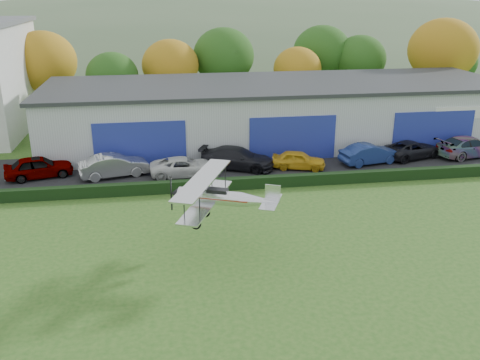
{
  "coord_description": "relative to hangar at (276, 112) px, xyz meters",
  "views": [
    {
      "loc": [
        -5.37,
        -17.43,
        13.06
      ],
      "look_at": [
        -1.0,
        10.72,
        2.66
      ],
      "focal_mm": 39.32,
      "sensor_mm": 36.0,
      "label": 1
    }
  ],
  "objects": [
    {
      "name": "ground",
      "position": [
        -5.0,
        -27.98,
        -2.66
      ],
      "size": [
        300.0,
        300.0,
        0.0
      ],
      "primitive_type": "plane",
      "color": "#2A571B",
      "rests_on": "ground"
    },
    {
      "name": "apron",
      "position": [
        -2.0,
        -6.98,
        -2.63
      ],
      "size": [
        48.0,
        9.0,
        0.05
      ],
      "primitive_type": "cube",
      "color": "black",
      "rests_on": "ground"
    },
    {
      "name": "hedge",
      "position": [
        -2.0,
        -11.78,
        -2.26
      ],
      "size": [
        46.0,
        0.6,
        0.8
      ],
      "primitive_type": "cube",
      "color": "black",
      "rests_on": "ground"
    },
    {
      "name": "hangar",
      "position": [
        0.0,
        0.0,
        0.0
      ],
      "size": [
        40.6,
        12.6,
        5.3
      ],
      "color": "#B2B7BC",
      "rests_on": "ground"
    },
    {
      "name": "tree_belt",
      "position": [
        -4.15,
        12.64,
        2.95
      ],
      "size": [
        75.7,
        13.22,
        10.12
      ],
      "color": "#3D2614",
      "rests_on": "ground"
    },
    {
      "name": "distant_hills",
      "position": [
        -9.38,
        112.02,
        -15.7
      ],
      "size": [
        430.0,
        196.0,
        56.0
      ],
      "color": "#4C6642",
      "rests_on": "ground"
    },
    {
      "name": "car_0",
      "position": [
        -19.31,
        -7.38,
        -1.8
      ],
      "size": [
        5.09,
        3.08,
        1.62
      ],
      "primitive_type": "imported",
      "rotation": [
        0.0,
        0.0,
        1.83
      ],
      "color": "gray",
      "rests_on": "apron"
    },
    {
      "name": "car_1",
      "position": [
        -13.89,
        -7.96,
        -1.78
      ],
      "size": [
        5.32,
        2.91,
        1.66
      ],
      "primitive_type": "imported",
      "rotation": [
        0.0,
        0.0,
        1.81
      ],
      "color": "silver",
      "rests_on": "apron"
    },
    {
      "name": "car_2",
      "position": [
        -8.81,
        -8.61,
        -1.91
      ],
      "size": [
        5.05,
        2.43,
        1.39
      ],
      "primitive_type": "imported",
      "rotation": [
        0.0,
        0.0,
        1.6
      ],
      "color": "silver",
      "rests_on": "apron"
    },
    {
      "name": "car_3",
      "position": [
        -4.71,
        -7.55,
        -1.78
      ],
      "size": [
        6.13,
        4.38,
        1.65
      ],
      "primitive_type": "imported",
      "rotation": [
        0.0,
        0.0,
        1.16
      ],
      "color": "black",
      "rests_on": "apron"
    },
    {
      "name": "car_4",
      "position": [
        -0.07,
        -8.32,
        -1.91
      ],
      "size": [
        4.38,
        2.78,
        1.39
      ],
      "primitive_type": "imported",
      "rotation": [
        0.0,
        0.0,
        1.27
      ],
      "color": "gold",
      "rests_on": "apron"
    },
    {
      "name": "car_5",
      "position": [
        5.8,
        -7.95,
        -1.81
      ],
      "size": [
        5.05,
        2.61,
        1.59
      ],
      "primitive_type": "imported",
      "rotation": [
        0.0,
        0.0,
        1.77
      ],
      "color": "navy",
      "rests_on": "apron"
    },
    {
      "name": "car_6",
      "position": [
        9.79,
        -7.03,
        -1.9
      ],
      "size": [
        5.52,
        3.71,
        1.41
      ],
      "primitive_type": "imported",
      "rotation": [
        0.0,
        0.0,
        1.87
      ],
      "color": "black",
      "rests_on": "apron"
    },
    {
      "name": "car_7",
      "position": [
        14.58,
        -7.4,
        -1.77
      ],
      "size": [
        6.09,
        3.38,
        1.67
      ],
      "primitive_type": "imported",
      "rotation": [
        0.0,
        0.0,
        1.76
      ],
      "color": "gray",
      "rests_on": "apron"
    },
    {
      "name": "biplane",
      "position": [
        -7.63,
        -20.84,
        0.52
      ],
      "size": [
        5.84,
        6.46,
        2.46
      ],
      "rotation": [
        0.0,
        0.0,
        -0.4
      ],
      "color": "silver"
    }
  ]
}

